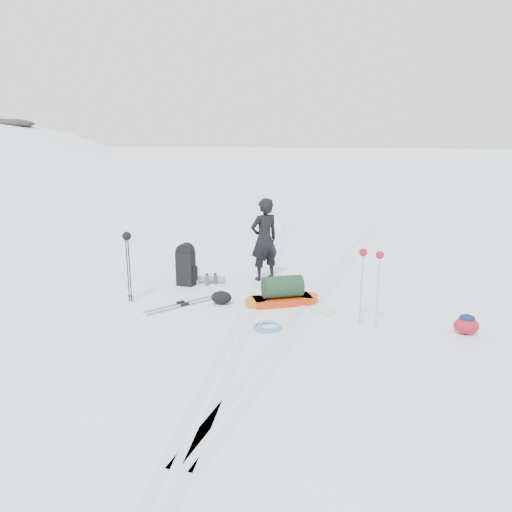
{
  "coord_description": "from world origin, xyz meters",
  "views": [
    {
      "loc": [
        2.05,
        -8.92,
        3.25
      ],
      "look_at": [
        0.06,
        0.11,
        0.95
      ],
      "focal_mm": 35.0,
      "sensor_mm": 36.0,
      "label": 1
    }
  ],
  "objects_px": {
    "skier": "(264,240)",
    "expedition_rucksack": "(189,266)",
    "pulk_sled": "(283,293)",
    "ski_poles_black": "(127,245)"
  },
  "relations": [
    {
      "from": "expedition_rucksack",
      "to": "ski_poles_black",
      "type": "bearing_deg",
      "value": -115.9
    },
    {
      "from": "pulk_sled",
      "to": "ski_poles_black",
      "type": "relative_size",
      "value": 1.07
    },
    {
      "from": "ski_poles_black",
      "to": "pulk_sled",
      "type": "bearing_deg",
      "value": -10.25
    },
    {
      "from": "pulk_sled",
      "to": "expedition_rucksack",
      "type": "bearing_deg",
      "value": 133.83
    },
    {
      "from": "skier",
      "to": "expedition_rucksack",
      "type": "xyz_separation_m",
      "value": [
        -1.52,
        -0.74,
        -0.5
      ]
    },
    {
      "from": "skier",
      "to": "ski_poles_black",
      "type": "height_order",
      "value": "skier"
    },
    {
      "from": "expedition_rucksack",
      "to": "ski_poles_black",
      "type": "height_order",
      "value": "ski_poles_black"
    },
    {
      "from": "skier",
      "to": "expedition_rucksack",
      "type": "relative_size",
      "value": 1.88
    },
    {
      "from": "pulk_sled",
      "to": "skier",
      "type": "bearing_deg",
      "value": 87.66
    },
    {
      "from": "skier",
      "to": "ski_poles_black",
      "type": "relative_size",
      "value": 1.32
    }
  ]
}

